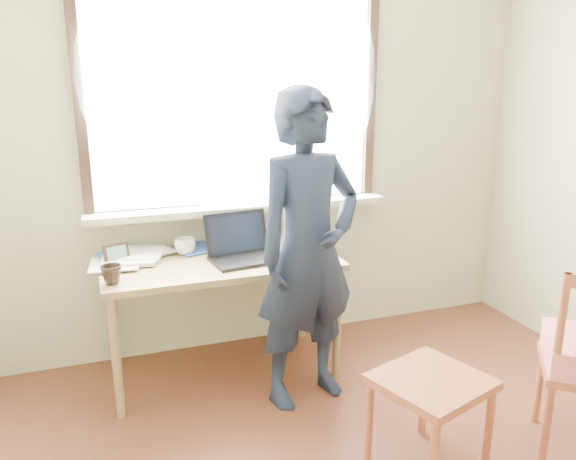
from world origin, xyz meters
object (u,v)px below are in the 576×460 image
object	(u,v)px
laptop	(242,249)
mug_dark	(112,275)
work_chair	(431,392)
person	(308,251)
mug_white	(185,246)
desk	(221,271)

from	to	relation	value
laptop	mug_dark	distance (m)	0.74
work_chair	person	bearing A→B (deg)	111.02
mug_dark	work_chair	distance (m)	1.61
person	mug_dark	bearing A→B (deg)	155.16
mug_dark	person	size ratio (longest dim) A/B	0.06
laptop	person	bearing A→B (deg)	-55.68
laptop	mug_white	world-z (taller)	laptop
laptop	mug_dark	xyz separation A→B (m)	(-0.72, -0.17, -0.01)
laptop	person	size ratio (longest dim) A/B	0.24
desk	work_chair	bearing A→B (deg)	-59.97
person	desk	bearing A→B (deg)	119.93
desk	person	size ratio (longest dim) A/B	0.79
mug_dark	work_chair	bearing A→B (deg)	-36.87
desk	mug_white	world-z (taller)	mug_white
mug_white	work_chair	xyz separation A→B (m)	(0.83, -1.31, -0.37)
desk	laptop	xyz separation A→B (m)	(0.12, -0.03, 0.13)
desk	laptop	bearing A→B (deg)	-12.74
mug_dark	laptop	bearing A→B (deg)	13.66
mug_white	mug_dark	size ratio (longest dim) A/B	1.16
mug_white	work_chair	bearing A→B (deg)	-57.60
mug_white	desk	bearing A→B (deg)	-44.19
desk	mug_dark	size ratio (longest dim) A/B	12.55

